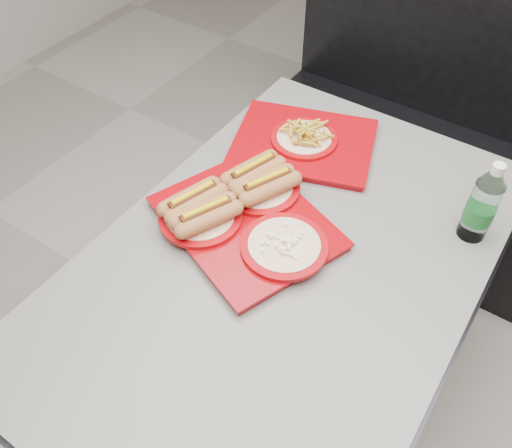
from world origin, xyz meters
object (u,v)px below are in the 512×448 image
Objects in this scene: diner_table at (284,295)px; tray_near at (243,212)px; water_bottle at (482,206)px; tray_far at (304,140)px; booth_bench at (421,140)px.

tray_near is at bearing 165.47° from diner_table.
water_bottle is (0.52, 0.30, 0.07)m from tray_near.
tray_far is at bearing 173.12° from water_bottle.
tray_near is 0.37m from tray_far.
tray_far is at bearing 94.14° from tray_near.
tray_far reaches higher than diner_table.
water_bottle is (0.36, 0.34, 0.27)m from diner_table.
diner_table is 0.49m from tray_far.
water_bottle is at bearing -6.88° from tray_far.
water_bottle is at bearing -64.35° from booth_bench.
tray_far is at bearing -105.36° from booth_bench.
booth_bench is at bearing 90.00° from diner_table.
tray_far is (-0.03, 0.37, -0.01)m from tray_near.
diner_table is at bearing -90.00° from booth_bench.
tray_near is (-0.16, 0.04, 0.20)m from diner_table.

